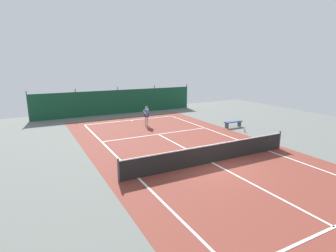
{
  "coord_description": "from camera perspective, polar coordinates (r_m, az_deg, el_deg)",
  "views": [
    {
      "loc": [
        -8.24,
        -10.65,
        5.12
      ],
      "look_at": [
        0.09,
        5.05,
        0.9
      ],
      "focal_mm": 28.92,
      "sensor_mm": 36.0,
      "label": 1
    }
  ],
  "objects": [
    {
      "name": "tennis_ball_near_player",
      "position": [
        21.06,
        -2.94,
        -0.64
      ],
      "size": [
        0.07,
        0.07,
        0.07
      ],
      "primitive_type": "sphere",
      "color": "#CCDB33",
      "rests_on": "ground"
    },
    {
      "name": "tennis_ball_midcourt",
      "position": [
        14.66,
        -4.82,
        -6.99
      ],
      "size": [
        0.07,
        0.07,
        0.07
      ],
      "primitive_type": "sphere",
      "color": "#CCDB33",
      "rests_on": "ground"
    },
    {
      "name": "tennis_player",
      "position": [
        21.98,
        -4.55,
        2.41
      ],
      "size": [
        0.57,
        0.82,
        1.64
      ],
      "rotation": [
        0.0,
        0.0,
        3.48
      ],
      "color": "#D8AD8C",
      "rests_on": "ground"
    },
    {
      "name": "courtside_bench",
      "position": [
        22.31,
        13.58,
        0.7
      ],
      "size": [
        1.6,
        0.4,
        0.49
      ],
      "color": "#335184",
      "rests_on": "ground"
    },
    {
      "name": "ground_plane",
      "position": [
        14.4,
        9.22,
        -7.64
      ],
      "size": [
        36.0,
        36.0,
        0.0
      ],
      "primitive_type": "plane",
      "color": "slate"
    },
    {
      "name": "tennis_net",
      "position": [
        14.23,
        9.29,
        -5.72
      ],
      "size": [
        10.12,
        0.1,
        1.1
      ],
      "color": "black",
      "rests_on": "ground"
    },
    {
      "name": "back_fence",
      "position": [
        28.27,
        -10.7,
        4.06
      ],
      "size": [
        16.3,
        0.98,
        2.7
      ],
      "color": "#14472D",
      "rests_on": "ground"
    },
    {
      "name": "water_bottle",
      "position": [
        21.0,
        15.89,
        -0.94
      ],
      "size": [
        0.08,
        0.08,
        0.24
      ],
      "primitive_type": "cylinder",
      "color": "#D84C38",
      "rests_on": "ground"
    },
    {
      "name": "court_surface",
      "position": [
        14.4,
        9.22,
        -7.63
      ],
      "size": [
        11.02,
        26.6,
        0.01
      ],
      "color": "brown",
      "rests_on": "ground"
    }
  ]
}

